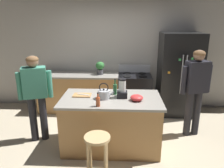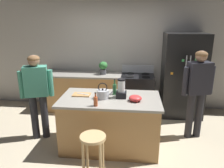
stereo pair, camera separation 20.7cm
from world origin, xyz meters
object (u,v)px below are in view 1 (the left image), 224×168
(refrigerator, at_px, (179,75))
(blender_appliance, at_px, (122,90))
(cutting_board, at_px, (82,95))
(potted_plant, at_px, (100,67))
(bar_stool, at_px, (97,145))
(bottle_cooking_sauce, at_px, (98,101))
(bottle_olive_oil, at_px, (115,89))
(chef_knife, at_px, (83,94))
(person_by_island_left, at_px, (35,91))
(kitchen_island, at_px, (111,122))
(mixing_bowl, at_px, (137,98))
(tea_kettle, at_px, (104,94))
(person_by_sink_right, at_px, (196,85))
(stove_range, at_px, (134,93))

(refrigerator, relative_size, blender_appliance, 5.82)
(cutting_board, bearing_deg, potted_plant, 83.61)
(bar_stool, bearing_deg, blender_appliance, 68.12)
(refrigerator, bearing_deg, bottle_cooking_sauce, -131.61)
(bottle_olive_oil, xyz_separation_m, cutting_board, (-0.56, -0.09, -0.09))
(bottle_cooking_sauce, relative_size, chef_knife, 0.98)
(person_by_island_left, relative_size, bottle_olive_oil, 5.72)
(kitchen_island, height_order, mixing_bowl, mixing_bowl)
(bottle_cooking_sauce, bearing_deg, tea_kettle, 79.66)
(bar_stool, height_order, chef_knife, chef_knife)
(cutting_board, bearing_deg, bottle_olive_oil, 9.56)
(refrigerator, height_order, bar_stool, refrigerator)
(bottle_cooking_sauce, relative_size, tea_kettle, 0.78)
(potted_plant, relative_size, blender_appliance, 0.93)
(refrigerator, relative_size, person_by_island_left, 1.19)
(person_by_sink_right, bearing_deg, chef_knife, -168.71)
(bar_stool, xyz_separation_m, chef_knife, (-0.33, 0.87, 0.43))
(kitchen_island, distance_m, refrigerator, 2.16)
(bar_stool, relative_size, bottle_olive_oil, 2.33)
(person_by_island_left, height_order, cutting_board, person_by_island_left)
(bottle_olive_oil, bearing_deg, stove_range, 72.91)
(potted_plant, xyz_separation_m, bottle_cooking_sauce, (0.16, -1.91, -0.09))
(stove_range, height_order, tea_kettle, tea_kettle)
(refrigerator, relative_size, mixing_bowl, 9.07)
(person_by_island_left, bearing_deg, chef_knife, -5.08)
(chef_knife, bearing_deg, stove_range, 73.62)
(person_by_island_left, bearing_deg, bottle_cooking_sauce, -24.13)
(person_by_island_left, xyz_separation_m, bar_stool, (1.19, -0.94, -0.45))
(blender_appliance, xyz_separation_m, cutting_board, (-0.68, 0.04, -0.13))
(person_by_sink_right, distance_m, bar_stool, 2.16)
(kitchen_island, height_order, bar_stool, kitchen_island)
(kitchen_island, distance_m, blender_appliance, 0.62)
(stove_range, height_order, bar_stool, stove_range)
(bottle_cooking_sauce, bearing_deg, person_by_island_left, 155.87)
(blender_appliance, xyz_separation_m, mixing_bowl, (0.23, -0.14, -0.09))
(bar_stool, xyz_separation_m, bottle_olive_oil, (0.21, 0.96, 0.51))
(bottle_olive_oil, bearing_deg, chef_knife, -170.10)
(refrigerator, xyz_separation_m, mixing_bowl, (-1.06, -1.60, 0.02))
(stove_range, distance_m, person_by_sink_right, 1.58)
(bottle_cooking_sauce, bearing_deg, kitchen_island, 63.73)
(refrigerator, bearing_deg, bar_stool, -125.42)
(mixing_bowl, bearing_deg, tea_kettle, 172.71)
(stove_range, height_order, person_by_island_left, person_by_island_left)
(bottle_olive_oil, bearing_deg, blender_appliance, -47.30)
(stove_range, xyz_separation_m, person_by_sink_right, (1.06, -1.04, 0.53))
(person_by_island_left, distance_m, bottle_cooking_sauce, 1.27)
(person_by_sink_right, distance_m, chef_knife, 2.05)
(person_by_sink_right, relative_size, bar_stool, 2.56)
(blender_appliance, relative_size, mixing_bowl, 1.56)
(person_by_island_left, height_order, potted_plant, person_by_island_left)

